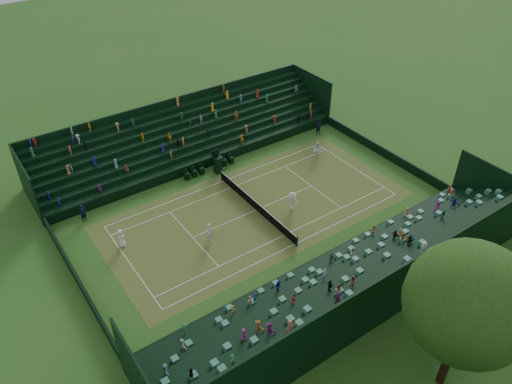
% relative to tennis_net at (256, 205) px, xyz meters
% --- Properties ---
extents(ground, '(160.00, 160.00, 0.00)m').
position_rel_tennis_net_xyz_m(ground, '(0.00, 0.00, -0.53)').
color(ground, '#2A6921').
rests_on(ground, ground).
extents(court_surface, '(12.97, 26.77, 0.01)m').
position_rel_tennis_net_xyz_m(court_surface, '(0.00, 0.00, -0.52)').
color(court_surface, '#3D6C24').
rests_on(court_surface, ground).
extents(perimeter_wall_north, '(17.17, 0.20, 1.00)m').
position_rel_tennis_net_xyz_m(perimeter_wall_north, '(0.00, 15.88, -0.03)').
color(perimeter_wall_north, black).
rests_on(perimeter_wall_north, ground).
extents(perimeter_wall_south, '(17.17, 0.20, 1.00)m').
position_rel_tennis_net_xyz_m(perimeter_wall_south, '(0.00, -15.88, -0.03)').
color(perimeter_wall_south, black).
rests_on(perimeter_wall_south, ground).
extents(perimeter_wall_east, '(0.20, 31.77, 1.00)m').
position_rel_tennis_net_xyz_m(perimeter_wall_east, '(8.48, 0.00, -0.03)').
color(perimeter_wall_east, black).
rests_on(perimeter_wall_east, ground).
extents(perimeter_wall_west, '(0.20, 31.77, 1.00)m').
position_rel_tennis_net_xyz_m(perimeter_wall_west, '(-8.48, 0.00, -0.03)').
color(perimeter_wall_west, black).
rests_on(perimeter_wall_west, ground).
extents(north_grandstand, '(6.60, 32.00, 4.90)m').
position_rel_tennis_net_xyz_m(north_grandstand, '(12.66, 0.00, 1.02)').
color(north_grandstand, black).
rests_on(north_grandstand, ground).
extents(south_grandstand, '(6.60, 32.00, 4.90)m').
position_rel_tennis_net_xyz_m(south_grandstand, '(-12.66, 0.00, 1.02)').
color(south_grandstand, black).
rests_on(south_grandstand, ground).
extents(tennis_net, '(11.67, 0.10, 1.06)m').
position_rel_tennis_net_xyz_m(tennis_net, '(0.00, 0.00, 0.00)').
color(tennis_net, black).
rests_on(tennis_net, ground).
extents(umpire_chair, '(0.84, 0.84, 2.65)m').
position_rel_tennis_net_xyz_m(umpire_chair, '(-7.07, 0.38, 0.60)').
color(umpire_chair, black).
rests_on(umpire_chair, ground).
extents(courtside_chairs, '(0.47, 5.45, 1.03)m').
position_rel_tennis_net_xyz_m(courtside_chairs, '(-7.77, -0.17, -0.14)').
color(courtside_chairs, black).
rests_on(courtside_chairs, ground).
extents(player_near_west, '(0.94, 0.75, 1.69)m').
position_rel_tennis_net_xyz_m(player_near_west, '(-2.37, -11.52, 0.32)').
color(player_near_west, white).
rests_on(player_near_west, ground).
extents(player_near_east, '(0.74, 0.60, 1.75)m').
position_rel_tennis_net_xyz_m(player_near_east, '(1.08, -5.35, 0.35)').
color(player_near_east, white).
rests_on(player_near_east, ground).
extents(player_far_west, '(1.07, 0.94, 1.83)m').
position_rel_tennis_net_xyz_m(player_far_west, '(-3.55, 10.07, 0.39)').
color(player_far_west, white).
rests_on(player_far_west, ground).
extents(player_far_east, '(1.31, 1.14, 1.75)m').
position_rel_tennis_net_xyz_m(player_far_east, '(1.64, 2.74, 0.35)').
color(player_far_east, white).
rests_on(player_far_east, ground).
extents(line_judge_north, '(0.51, 0.73, 1.90)m').
position_rel_tennis_net_xyz_m(line_judge_north, '(-7.21, 13.44, 0.42)').
color(line_judge_north, black).
rests_on(line_judge_north, ground).
extents(line_judge_south, '(0.60, 0.72, 1.69)m').
position_rel_tennis_net_xyz_m(line_judge_south, '(-7.26, -12.93, 0.32)').
color(line_judge_south, black).
rests_on(line_judge_south, ground).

